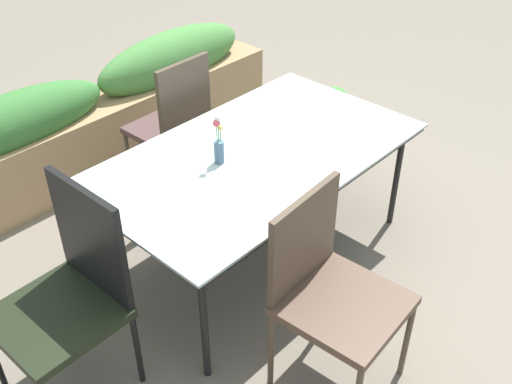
% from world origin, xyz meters
% --- Properties ---
extents(ground_plane, '(12.00, 12.00, 0.00)m').
position_xyz_m(ground_plane, '(0.00, 0.00, 0.00)').
color(ground_plane, '#756B5B').
extents(dining_table, '(1.77, 1.03, 0.70)m').
position_xyz_m(dining_table, '(-0.07, 0.09, 0.67)').
color(dining_table, '#B2C6C1').
rests_on(dining_table, ground).
extents(chair_near_left, '(0.51, 0.51, 0.96)m').
position_xyz_m(chair_near_left, '(-0.47, -0.71, 0.55)').
color(chair_near_left, brown).
rests_on(chair_near_left, ground).
extents(chair_end_left, '(0.50, 0.50, 1.01)m').
position_xyz_m(chair_end_left, '(-1.23, 0.09, 0.55)').
color(chair_end_left, black).
rests_on(chair_end_left, ground).
extents(chair_far_side, '(0.43, 0.43, 0.97)m').
position_xyz_m(chair_far_side, '(0.04, 0.89, 0.54)').
color(chair_far_side, brown).
rests_on(chair_far_side, ground).
extents(flower_vase, '(0.06, 0.05, 0.27)m').
position_xyz_m(flower_vase, '(-0.27, 0.16, 0.81)').
color(flower_vase, slate).
rests_on(flower_vase, dining_table).
extents(planter_box, '(2.87, 0.37, 0.81)m').
position_xyz_m(planter_box, '(-0.05, 1.54, 0.38)').
color(planter_box, '#9E7F56').
rests_on(planter_box, ground).
extents(potted_plant, '(0.23, 0.23, 0.41)m').
position_xyz_m(potted_plant, '(1.34, 0.58, 0.22)').
color(potted_plant, slate).
rests_on(potted_plant, ground).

